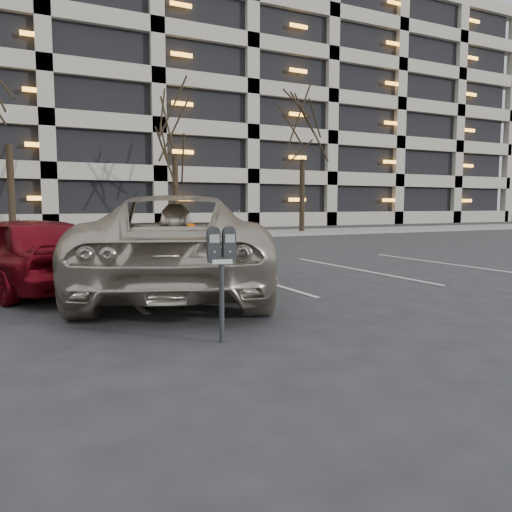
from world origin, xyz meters
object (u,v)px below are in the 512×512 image
tree_b (6,84)px  parking_meter (221,256)px  tree_c (174,105)px  tree_d (303,113)px  suv_silver (178,244)px  car_red (24,253)px

tree_b → parking_meter: size_ratio=7.04×
tree_b → tree_c: size_ratio=1.03×
tree_d → parking_meter: size_ratio=6.99×
tree_c → suv_silver: bearing=-106.9°
tree_c → parking_meter: size_ratio=6.80×
tree_b → car_red: size_ratio=2.22×
tree_c → tree_b: bearing=180.0°
tree_d → suv_silver: tree_d is taller
tree_d → tree_b: bearing=180.0°
suv_silver → tree_c: bearing=-87.0°
parking_meter → car_red: car_red is taller
tree_c → suv_silver: (-4.44, -14.65, -5.31)m
tree_c → tree_d: bearing=0.0°
tree_d → car_red: tree_d is taller
tree_c → suv_silver: 16.21m
tree_d → suv_silver: (-11.44, -14.65, -5.48)m
tree_b → tree_d: (14.00, 0.00, -0.04)m
tree_d → car_red: (-13.87, -13.55, -5.64)m
tree_d → tree_c: bearing=180.0°
tree_b → suv_silver: (2.56, -14.65, -5.52)m
tree_d → suv_silver: size_ratio=1.33×
suv_silver → tree_d: bearing=-108.1°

